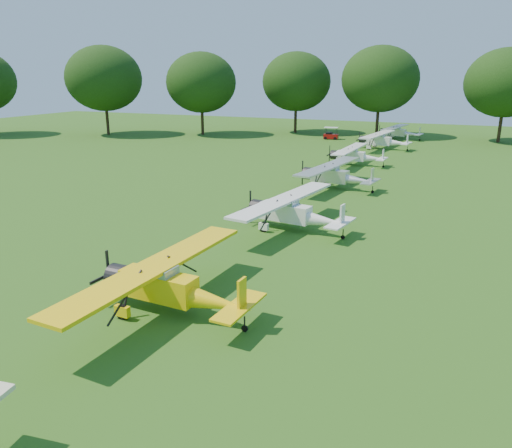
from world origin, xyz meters
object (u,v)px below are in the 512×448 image
(aircraft_7, at_px, (399,131))
(golf_cart, at_px, (331,135))
(aircraft_4, at_px, (335,174))
(aircraft_2, at_px, (169,284))
(aircraft_6, at_px, (382,140))
(aircraft_3, at_px, (293,211))
(aircraft_5, at_px, (355,155))

(aircraft_7, relative_size, golf_cart, 4.72)
(aircraft_7, bearing_deg, golf_cart, -149.97)
(aircraft_4, bearing_deg, aircraft_2, -82.53)
(aircraft_7, height_order, golf_cart, aircraft_7)
(aircraft_6, bearing_deg, aircraft_3, -81.36)
(aircraft_2, relative_size, aircraft_3, 1.02)
(aircraft_6, xyz_separation_m, aircraft_7, (0.57, 10.54, -0.06))
(aircraft_2, distance_m, aircraft_7, 58.22)
(aircraft_2, bearing_deg, aircraft_5, 94.41)
(aircraft_2, bearing_deg, aircraft_6, 93.45)
(golf_cart, bearing_deg, aircraft_6, -44.21)
(aircraft_2, distance_m, aircraft_5, 35.24)
(aircraft_2, distance_m, aircraft_6, 47.68)
(aircraft_4, xyz_separation_m, golf_cart, (-8.41, 30.70, -0.61))
(aircraft_6, height_order, aircraft_7, aircraft_6)
(aircraft_5, bearing_deg, aircraft_6, 89.49)
(aircraft_6, relative_size, aircraft_7, 1.05)
(aircraft_2, xyz_separation_m, aircraft_6, (0.28, 47.68, -0.05))
(aircraft_5, bearing_deg, aircraft_4, -83.38)
(aircraft_3, bearing_deg, aircraft_6, 100.18)
(aircraft_2, height_order, aircraft_4, aircraft_2)
(aircraft_3, height_order, aircraft_4, aircraft_3)
(aircraft_5, xyz_separation_m, aircraft_6, (0.66, 12.43, 0.10))
(aircraft_3, distance_m, aircraft_4, 11.96)
(aircraft_4, xyz_separation_m, aircraft_5, (-0.81, 11.28, -0.10))
(aircraft_2, relative_size, aircraft_4, 1.03)
(aircraft_2, height_order, aircraft_5, aircraft_2)
(aircraft_4, height_order, aircraft_6, aircraft_4)
(aircraft_2, relative_size, golf_cart, 5.16)
(golf_cart, bearing_deg, aircraft_7, 17.89)
(aircraft_3, height_order, golf_cart, aircraft_3)
(aircraft_7, bearing_deg, aircraft_3, -81.82)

